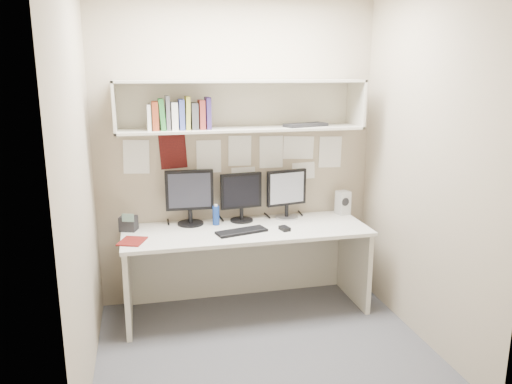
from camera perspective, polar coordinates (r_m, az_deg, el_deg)
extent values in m
cube|color=#46464B|center=(3.83, 1.06, -17.54)|extent=(2.40, 2.00, 0.01)
cube|color=#9F9079|center=(4.32, -2.14, 4.46)|extent=(2.40, 0.02, 2.60)
cube|color=#9F9079|center=(2.43, 6.99, -2.79)|extent=(2.40, 0.02, 2.60)
cube|color=#9F9079|center=(3.28, -19.63, 0.79)|extent=(0.02, 2.00, 2.60)
cube|color=#9F9079|center=(3.83, 18.86, 2.59)|extent=(0.02, 2.00, 2.60)
cube|color=beige|center=(4.11, -1.10, -4.39)|extent=(2.00, 0.70, 0.03)
cube|color=beige|center=(4.53, -1.96, -7.54)|extent=(1.96, 0.02, 0.70)
cube|color=beige|center=(4.10, -1.64, 7.23)|extent=(2.00, 0.38, 0.02)
cube|color=beige|center=(4.07, -1.67, 12.55)|extent=(2.00, 0.38, 0.02)
cube|color=beige|center=(4.26, -2.15, 10.03)|extent=(2.00, 0.02, 0.40)
cube|color=beige|center=(4.00, -15.87, 9.31)|extent=(0.02, 0.38, 0.40)
cube|color=beige|center=(4.39, 11.32, 9.88)|extent=(0.02, 0.38, 0.40)
cylinder|color=black|center=(4.25, -7.48, -3.59)|extent=(0.22, 0.22, 0.02)
cylinder|color=black|center=(4.23, -7.51, -2.77)|extent=(0.04, 0.04, 0.11)
cube|color=black|center=(4.18, -7.62, 0.22)|extent=(0.40, 0.05, 0.34)
cube|color=black|center=(4.16, -7.59, 0.16)|extent=(0.35, 0.02, 0.29)
cylinder|color=black|center=(4.31, -1.66, -3.23)|extent=(0.20, 0.20, 0.01)
cylinder|color=black|center=(4.29, -1.66, -2.51)|extent=(0.03, 0.03, 0.10)
cube|color=black|center=(4.25, -1.71, 0.16)|extent=(0.36, 0.08, 0.31)
cube|color=black|center=(4.23, -1.66, 0.09)|extent=(0.31, 0.04, 0.26)
cylinder|color=#A5A5AA|center=(4.40, 3.51, -2.88)|extent=(0.20, 0.20, 0.01)
cylinder|color=black|center=(4.39, 3.52, -2.16)|extent=(0.03, 0.03, 0.10)
cube|color=black|center=(4.35, 3.51, 0.51)|extent=(0.37, 0.10, 0.31)
cube|color=#B4B5B9|center=(4.33, 3.59, 0.45)|extent=(0.32, 0.06, 0.27)
cube|color=black|center=(4.00, -1.66, -4.53)|extent=(0.43, 0.24, 0.02)
cube|color=black|center=(4.06, 3.29, -4.19)|extent=(0.08, 0.11, 0.03)
cube|color=#B4B4AF|center=(4.56, 9.90, -1.21)|extent=(0.13, 0.13, 0.21)
cylinder|color=black|center=(4.50, 10.19, -1.12)|extent=(0.07, 0.02, 0.07)
cylinder|color=navy|center=(4.19, -4.60, -2.69)|extent=(0.06, 0.06, 0.16)
cylinder|color=white|center=(4.17, -4.62, -1.55)|extent=(0.03, 0.03, 0.02)
cube|color=#5E1210|center=(3.90, -13.96, -5.48)|extent=(0.24, 0.26, 0.01)
cube|color=black|center=(4.17, -14.37, -3.50)|extent=(0.16, 0.14, 0.12)
cube|color=#4C6659|center=(4.09, -14.43, -2.87)|extent=(0.09, 0.04, 0.06)
cube|color=white|center=(3.97, -12.14, 8.33)|extent=(0.03, 0.16, 0.20)
cube|color=maroon|center=(3.98, -11.46, 8.52)|extent=(0.05, 0.16, 0.22)
cube|color=#246D2D|center=(3.98, -10.70, 8.71)|extent=(0.04, 0.16, 0.24)
cube|color=#525257|center=(3.98, -10.06, 8.89)|extent=(0.03, 0.16, 0.26)
cube|color=silver|center=(3.98, -9.32, 8.56)|extent=(0.05, 0.16, 0.21)
cube|color=#39458F|center=(3.99, -8.52, 8.75)|extent=(0.04, 0.16, 0.23)
cube|color=#A7A437|center=(3.99, -7.84, 8.93)|extent=(0.03, 0.16, 0.26)
cube|color=#39393B|center=(4.00, -7.07, 8.60)|extent=(0.05, 0.16, 0.21)
cube|color=maroon|center=(4.00, -6.24, 8.79)|extent=(0.04, 0.16, 0.23)
cube|color=#32225A|center=(4.01, -5.52, 8.97)|extent=(0.04, 0.16, 0.25)
cube|color=black|center=(4.20, 5.70, 7.64)|extent=(0.40, 0.25, 0.03)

